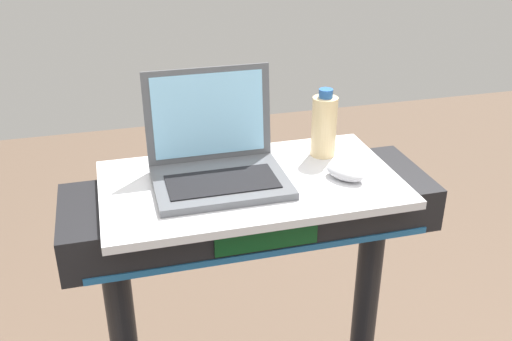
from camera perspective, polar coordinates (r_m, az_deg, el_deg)
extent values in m
cylinder|color=black|center=(1.83, 10.31, -15.45)|extent=(0.07, 0.07, 0.86)
cube|color=black|center=(1.44, -0.52, -3.61)|extent=(0.90, 0.28, 0.11)
cube|color=#0C3F19|center=(1.32, 1.06, -6.59)|extent=(0.24, 0.01, 0.06)
cube|color=#1E598C|center=(1.35, 1.03, -8.17)|extent=(0.81, 0.00, 0.02)
cube|color=silver|center=(1.41, -0.53, -1.32)|extent=(0.71, 0.41, 0.02)
cube|color=#515459|center=(1.38, -3.46, -1.15)|extent=(0.31, 0.23, 0.02)
cube|color=black|center=(1.36, -3.32, -1.08)|extent=(0.26, 0.13, 0.00)
cube|color=#515459|center=(1.44, -4.65, 5.47)|extent=(0.31, 0.03, 0.23)
cube|color=#8CCCF2|center=(1.44, -4.62, 5.43)|extent=(0.27, 0.03, 0.20)
ellipsoid|color=#B2B2B7|center=(1.42, 8.68, -0.18)|extent=(0.10, 0.12, 0.03)
cylinder|color=beige|center=(1.52, 6.63, 4.26)|extent=(0.07, 0.07, 0.16)
cylinder|color=#2659A5|center=(1.49, 6.81, 7.47)|extent=(0.04, 0.04, 0.02)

